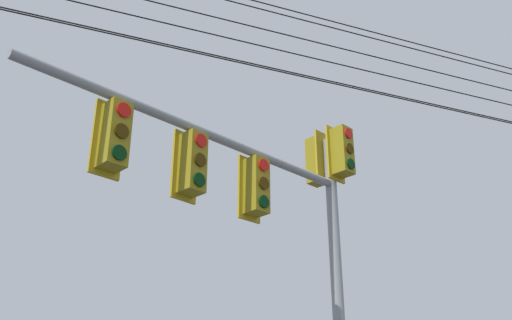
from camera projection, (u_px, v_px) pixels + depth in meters
The scene contains 2 objects.
signal_mast_assembly at pixel (274, 205), 9.10m from camera, with size 3.72×5.26×6.66m.
overhead_wire_span at pixel (364, 61), 11.83m from camera, with size 4.10×20.35×1.57m.
Camera 1 is at (-9.96, 2.76, 1.72)m, focal length 40.60 mm.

